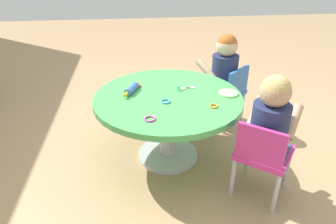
% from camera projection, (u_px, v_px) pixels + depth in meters
% --- Properties ---
extents(ground_plane, '(10.00, 10.00, 0.00)m').
position_uv_depth(ground_plane, '(168.00, 156.00, 2.27)').
color(ground_plane, tan).
extents(craft_table, '(1.00, 1.00, 0.50)m').
position_uv_depth(craft_table, '(168.00, 109.00, 2.08)').
color(craft_table, silver).
rests_on(craft_table, ground).
extents(child_chair_left, '(0.42, 0.42, 0.54)m').
position_uv_depth(child_chair_left, '(263.00, 154.00, 1.78)').
color(child_chair_left, '#B7B7BC').
rests_on(child_chair_left, ground).
extents(seated_child_left, '(0.44, 0.43, 0.51)m').
position_uv_depth(seated_child_left, '(271.00, 118.00, 1.71)').
color(seated_child_left, '#3F4772').
rests_on(seated_child_left, ground).
extents(child_chair_right, '(0.42, 0.42, 0.54)m').
position_uv_depth(child_chair_right, '(226.00, 92.00, 2.54)').
color(child_chair_right, '#B7B7BC').
rests_on(child_chair_right, ground).
extents(seated_child_right, '(0.44, 0.43, 0.51)m').
position_uv_depth(seated_child_right, '(225.00, 65.00, 2.46)').
color(seated_child_right, '#3F4772').
rests_on(seated_child_right, ground).
extents(rolling_pin, '(0.22, 0.11, 0.05)m').
position_uv_depth(rolling_pin, '(131.00, 89.00, 2.07)').
color(rolling_pin, '#3F72CC').
rests_on(rolling_pin, craft_table).
extents(craft_scissors, '(0.08, 0.14, 0.01)m').
position_uv_depth(craft_scissors, '(183.00, 89.00, 2.13)').
color(craft_scissors, silver).
rests_on(craft_scissors, craft_table).
extents(playdough_blob_0, '(0.13, 0.13, 0.01)m').
position_uv_depth(playdough_blob_0, '(228.00, 93.00, 2.05)').
color(playdough_blob_0, '#B2E58C').
rests_on(playdough_blob_0, craft_table).
extents(cookie_cutter_0, '(0.06, 0.06, 0.01)m').
position_uv_depth(cookie_cutter_0, '(214.00, 106.00, 1.89)').
color(cookie_cutter_0, orange).
rests_on(cookie_cutter_0, craft_table).
extents(cookie_cutter_1, '(0.07, 0.07, 0.01)m').
position_uv_depth(cookie_cutter_1, '(166.00, 101.00, 1.95)').
color(cookie_cutter_1, '#3F99D8').
rests_on(cookie_cutter_1, craft_table).
extents(cookie_cutter_2, '(0.05, 0.05, 0.01)m').
position_uv_depth(cookie_cutter_2, '(138.00, 86.00, 2.16)').
color(cookie_cutter_2, red).
rests_on(cookie_cutter_2, craft_table).
extents(cookie_cutter_3, '(0.07, 0.07, 0.01)m').
position_uv_depth(cookie_cutter_3, '(150.00, 119.00, 1.75)').
color(cookie_cutter_3, '#D83FA5').
rests_on(cookie_cutter_3, craft_table).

